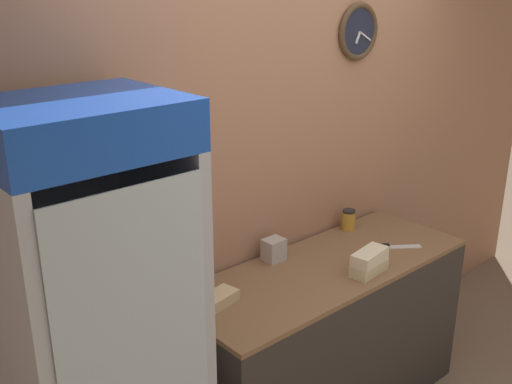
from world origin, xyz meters
The scene contains 9 objects.
wall_back centered at (0.00, 1.22, 1.35)m, with size 5.20×0.09×2.70m.
prep_counter centered at (0.00, 0.86, 0.45)m, with size 1.67×0.62×0.90m.
beverage_cooler centered at (-1.29, 0.90, 1.05)m, with size 0.66×0.63×1.94m.
sandwich_stack_bottom centered at (0.10, 0.66, 0.93)m, with size 0.23×0.12×0.06m.
sandwich_stack_middle centered at (0.10, 0.66, 0.99)m, with size 0.23×0.13×0.06m.
sandwich_flat_left centered at (-0.66, 0.92, 0.93)m, with size 0.20×0.13×0.05m.
chefs_knife centered at (0.42, 0.78, 0.91)m, with size 0.25×0.20×0.02m.
condiment_jar centered at (0.45, 1.10, 0.96)m, with size 0.08×0.08×0.12m.
napkin_dispenser centered at (-0.16, 1.09, 0.96)m, with size 0.11×0.09×0.12m.
Camera 1 is at (-2.12, -1.00, 2.31)m, focal length 42.00 mm.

